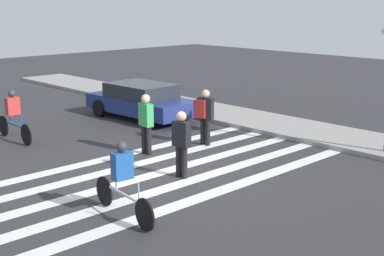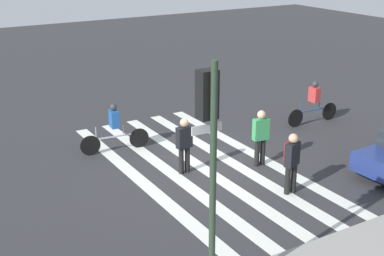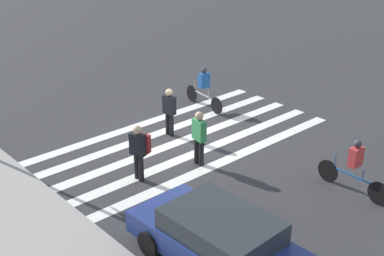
{
  "view_description": "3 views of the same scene",
  "coord_description": "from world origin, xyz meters",
  "px_view_note": "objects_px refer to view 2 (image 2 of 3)",
  "views": [
    {
      "loc": [
        10.04,
        -8.49,
        4.29
      ],
      "look_at": [
        0.35,
        0.72,
        1.11
      ],
      "focal_mm": 50.0,
      "sensor_mm": 36.0,
      "label": 1
    },
    {
      "loc": [
        7.82,
        12.55,
        6.56
      ],
      "look_at": [
        0.11,
        -0.36,
        1.16
      ],
      "focal_mm": 50.0,
      "sensor_mm": 36.0,
      "label": 2
    },
    {
      "loc": [
        -12.34,
        10.58,
        7.78
      ],
      "look_at": [
        -0.95,
        0.47,
        0.91
      ],
      "focal_mm": 50.0,
      "sensor_mm": 36.0,
      "label": 3
    }
  ],
  "objects_px": {
    "traffic_light": "(209,141)",
    "pedestrian_adult_tall_backpack": "(261,135)",
    "cyclist_mid_street": "(114,126)",
    "pedestrian_adult_yellow_jacket": "(184,143)",
    "pedestrian_child_with_backpack": "(291,158)",
    "cyclist_far_lane": "(314,101)"
  },
  "relations": [
    {
      "from": "traffic_light",
      "to": "pedestrian_adult_tall_backpack",
      "type": "height_order",
      "value": "traffic_light"
    },
    {
      "from": "pedestrian_adult_tall_backpack",
      "to": "cyclist_mid_street",
      "type": "bearing_deg",
      "value": -36.83
    },
    {
      "from": "pedestrian_adult_yellow_jacket",
      "to": "pedestrian_child_with_backpack",
      "type": "distance_m",
      "value": 3.15
    },
    {
      "from": "pedestrian_adult_yellow_jacket",
      "to": "pedestrian_adult_tall_backpack",
      "type": "distance_m",
      "value": 2.35
    },
    {
      "from": "pedestrian_adult_yellow_jacket",
      "to": "pedestrian_child_with_backpack",
      "type": "bearing_deg",
      "value": 119.56
    },
    {
      "from": "traffic_light",
      "to": "pedestrian_adult_yellow_jacket",
      "type": "xyz_separation_m",
      "value": [
        -2.6,
        -5.36,
        -2.35
      ]
    },
    {
      "from": "pedestrian_adult_tall_backpack",
      "to": "traffic_light",
      "type": "bearing_deg",
      "value": 51.7
    },
    {
      "from": "pedestrian_adult_yellow_jacket",
      "to": "traffic_light",
      "type": "bearing_deg",
      "value": 58.76
    },
    {
      "from": "pedestrian_adult_tall_backpack",
      "to": "cyclist_far_lane",
      "type": "bearing_deg",
      "value": -145.37
    },
    {
      "from": "pedestrian_adult_yellow_jacket",
      "to": "pedestrian_adult_tall_backpack",
      "type": "xyz_separation_m",
      "value": [
        -2.25,
        0.69,
        0.03
      ]
    },
    {
      "from": "pedestrian_adult_tall_backpack",
      "to": "cyclist_far_lane",
      "type": "distance_m",
      "value": 4.55
    },
    {
      "from": "pedestrian_adult_tall_backpack",
      "to": "cyclist_mid_street",
      "type": "distance_m",
      "value": 4.67
    },
    {
      "from": "traffic_light",
      "to": "cyclist_far_lane",
      "type": "bearing_deg",
      "value": -142.88
    },
    {
      "from": "cyclist_far_lane",
      "to": "traffic_light",
      "type": "bearing_deg",
      "value": 38.24
    },
    {
      "from": "cyclist_mid_street",
      "to": "cyclist_far_lane",
      "type": "xyz_separation_m",
      "value": [
        -7.38,
        1.21,
        0.0
      ]
    },
    {
      "from": "cyclist_far_lane",
      "to": "cyclist_mid_street",
      "type": "bearing_deg",
      "value": -8.22
    },
    {
      "from": "cyclist_far_lane",
      "to": "pedestrian_adult_yellow_jacket",
      "type": "bearing_deg",
      "value": 13.42
    },
    {
      "from": "pedestrian_adult_yellow_jacket",
      "to": "cyclist_far_lane",
      "type": "relative_size",
      "value": 0.73
    },
    {
      "from": "traffic_light",
      "to": "cyclist_mid_street",
      "type": "height_order",
      "value": "traffic_light"
    },
    {
      "from": "cyclist_mid_street",
      "to": "cyclist_far_lane",
      "type": "bearing_deg",
      "value": 177.24
    },
    {
      "from": "pedestrian_adult_yellow_jacket",
      "to": "cyclist_mid_street",
      "type": "xyz_separation_m",
      "value": [
        1.08,
        -2.59,
        -0.08
      ]
    },
    {
      "from": "pedestrian_adult_tall_backpack",
      "to": "cyclist_far_lane",
      "type": "relative_size",
      "value": 0.75
    }
  ]
}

